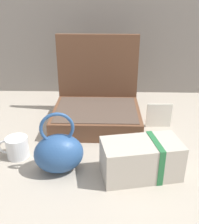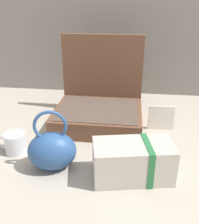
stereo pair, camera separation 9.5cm
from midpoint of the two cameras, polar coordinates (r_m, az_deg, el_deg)
The scene contains 6 objects.
ground_plane at distance 1.16m, azimuth 3.57°, elevation -5.32°, with size 6.00×6.00×0.00m, color #9E9384.
open_suitcase at distance 1.25m, azimuth 2.11°, elevation 1.37°, with size 0.39×0.34×0.39m.
teal_pouch_handbag at distance 0.93m, azimuth -7.28°, elevation -8.16°, with size 0.19×0.15×0.22m.
cream_toiletry_bag at distance 0.91m, azimuth 10.40°, elevation -10.38°, with size 0.28×0.18×0.13m.
coffee_mug at distance 1.07m, azimuth -15.30°, elevation -6.48°, with size 0.12×0.08×0.08m.
info_card_left at distance 1.23m, azimuth 15.25°, elevation -1.30°, with size 0.11×0.01×0.11m, color silver.
Camera 2 is at (0.10, -0.99, 0.58)m, focal length 42.59 mm.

